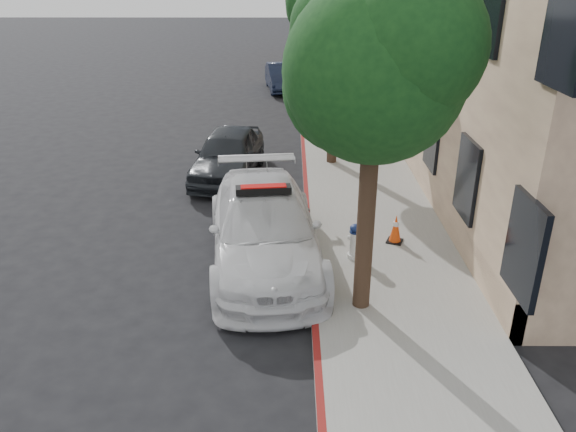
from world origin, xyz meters
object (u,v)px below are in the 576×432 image
(parked_car_far, at_px, (282,77))
(fire_hydrant, at_px, (355,242))
(parked_car_mid, at_px, (228,154))
(police_car, at_px, (264,228))
(traffic_cone, at_px, (396,229))

(parked_car_far, height_order, fire_hydrant, parked_car_far)
(parked_car_mid, distance_m, parked_car_far, 12.60)
(police_car, distance_m, traffic_cone, 2.92)
(parked_car_mid, xyz_separation_m, parked_car_far, (1.37, 12.52, -0.07))
(police_car, height_order, traffic_cone, police_car)
(parked_car_mid, xyz_separation_m, traffic_cone, (4.10, -4.51, -0.25))
(parked_car_far, height_order, traffic_cone, parked_car_far)
(parked_car_mid, height_order, traffic_cone, parked_car_mid)
(police_car, bearing_deg, fire_hydrant, -8.97)
(fire_hydrant, xyz_separation_m, traffic_cone, (0.96, 0.74, -0.06))
(police_car, xyz_separation_m, parked_car_mid, (-1.27, 5.17, -0.08))
(police_car, bearing_deg, parked_car_mid, 97.35)
(fire_hydrant, bearing_deg, traffic_cone, 44.65)
(fire_hydrant, distance_m, traffic_cone, 1.22)
(parked_car_mid, relative_size, traffic_cone, 6.55)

